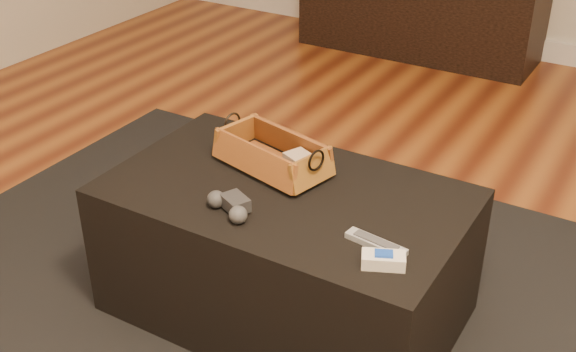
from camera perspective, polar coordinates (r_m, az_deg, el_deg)
The scene contains 11 objects.
floor at distance 2.14m, azimuth 0.58°, elevation -13.44°, with size 5.00×5.50×0.01m, color brown.
baseboard at distance 4.39m, azimuth 19.12°, elevation 9.46°, with size 5.00×0.04×0.12m, color white.
media_cabinet at distance 4.28m, azimuth 10.45°, elevation 13.00°, with size 1.34×0.45×0.53m, color black.
area_rug at distance 2.21m, azimuth -0.86°, elevation -11.20°, with size 2.60×2.00×0.01m, color black.
ottoman at distance 2.11m, azimuth -0.19°, elevation -6.00°, with size 1.00×0.60×0.42m, color black.
tv_remote at distance 2.10m, azimuth -1.82°, elevation 1.20°, with size 0.18×0.04×0.02m, color black.
cloth_bundle at distance 2.05m, azimuth 1.06°, elevation 0.96°, with size 0.10×0.07×0.05m, color tan.
wicker_basket at distance 2.09m, azimuth -1.24°, elevation 1.62°, with size 0.38×0.26×0.12m.
game_controller at distance 1.89m, azimuth -4.58°, elevation -2.33°, with size 0.16×0.11×0.05m.
silver_remote at distance 1.78m, azimuth 6.97°, elevation -5.29°, with size 0.16×0.06×0.02m.
cream_gadget at distance 1.71m, azimuth 7.55°, elevation -6.58°, with size 0.11×0.09×0.04m.
Camera 1 is at (0.78, -1.35, 1.45)m, focal length 45.00 mm.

